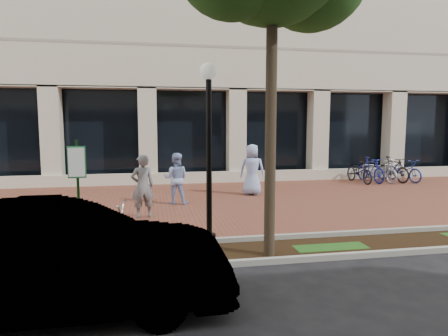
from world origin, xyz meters
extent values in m
plane|color=black|center=(0.00, 0.00, 0.00)|extent=(120.00, 120.00, 0.00)
cube|color=brown|center=(0.00, 0.00, 0.01)|extent=(40.00, 9.00, 0.01)
cube|color=black|center=(0.00, -5.25, 0.01)|extent=(40.00, 1.50, 0.01)
cube|color=#A0A197|center=(0.00, -4.50, 0.06)|extent=(40.00, 0.12, 0.12)
cube|color=#A0A197|center=(0.00, -6.00, 0.06)|extent=(40.00, 0.12, 0.12)
cube|color=black|center=(0.00, 5.60, 2.10)|extent=(40.00, 0.15, 4.20)
cube|color=beige|center=(0.00, 4.50, 0.25)|extent=(40.00, 0.25, 0.50)
cube|color=beige|center=(0.00, 4.90, 2.10)|extent=(0.80, 0.80, 4.20)
cube|color=#133614|center=(-3.32, -5.06, 1.18)|extent=(0.05, 0.05, 2.37)
cube|color=#19642F|center=(-3.32, -5.09, 1.94)|extent=(0.34, 0.02, 0.62)
cube|color=silver|center=(-3.32, -5.10, 1.94)|extent=(0.30, 0.01, 0.56)
cylinder|color=black|center=(-0.70, -4.77, 0.15)|extent=(0.28, 0.28, 0.30)
cylinder|color=black|center=(-0.70, -4.77, 1.81)|extent=(0.12, 0.12, 3.61)
sphere|color=silver|center=(-0.70, -4.77, 3.76)|extent=(0.36, 0.36, 0.36)
cylinder|color=#423425|center=(0.42, -5.52, 2.26)|extent=(0.22, 0.22, 4.53)
imported|color=silver|center=(-3.07, -4.91, 0.55)|extent=(2.20, 1.12, 1.10)
imported|color=slate|center=(-2.15, -1.73, 0.91)|extent=(0.74, 0.57, 1.81)
imported|color=#97ACE1|center=(-1.09, 0.07, 0.85)|extent=(0.96, 0.83, 1.70)
imported|color=#9BB2E7|center=(1.80, 1.19, 0.96)|extent=(1.08, 0.89, 1.91)
cylinder|color=silver|center=(9.05, 3.54, 0.46)|extent=(0.11, 0.11, 0.93)
sphere|color=silver|center=(9.05, 3.54, 0.98)|extent=(0.12, 0.12, 0.12)
imported|color=black|center=(7.34, 3.28, 0.52)|extent=(0.79, 2.00, 1.03)
imported|color=navy|center=(7.89, 3.28, 0.57)|extent=(0.73, 1.96, 1.15)
imported|color=#BCBCC1|center=(8.44, 3.28, 0.52)|extent=(0.98, 2.05, 1.03)
imported|color=black|center=(8.99, 3.28, 0.57)|extent=(0.92, 1.98, 1.15)
imported|color=navy|center=(9.54, 3.28, 0.52)|extent=(1.17, 2.08, 1.03)
cylinder|color=silver|center=(8.44, 3.28, 0.40)|extent=(0.04, 0.04, 0.80)
imported|color=#ACACB1|center=(-3.21, -7.40, 0.79)|extent=(4.80, 1.70, 1.58)
camera|label=1|loc=(-1.94, -13.10, 2.70)|focal=32.00mm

